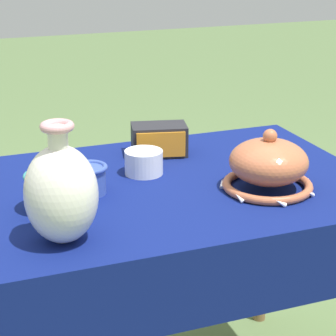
{
  "coord_description": "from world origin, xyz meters",
  "views": [
    {
      "loc": [
        -0.5,
        -1.49,
        1.35
      ],
      "look_at": [
        0.01,
        -0.14,
        0.81
      ],
      "focal_mm": 70.0,
      "sensor_mm": 36.0,
      "label": 1
    }
  ],
  "objects_px": {
    "vase_dome_bell": "(268,166)",
    "cup_wide_cobalt": "(90,179)",
    "mosaic_tile_box": "(159,140)",
    "pot_squat_porcelain": "(144,162)",
    "vase_tall_bulbous": "(61,193)",
    "cup_wide_teal": "(49,190)"
  },
  "relations": [
    {
      "from": "vase_tall_bulbous",
      "to": "mosaic_tile_box",
      "type": "height_order",
      "value": "vase_tall_bulbous"
    },
    {
      "from": "mosaic_tile_box",
      "to": "pot_squat_porcelain",
      "type": "bearing_deg",
      "value": -111.26
    },
    {
      "from": "pot_squat_porcelain",
      "to": "cup_wide_cobalt",
      "type": "relative_size",
      "value": 1.1
    },
    {
      "from": "vase_tall_bulbous",
      "to": "vase_dome_bell",
      "type": "xyz_separation_m",
      "value": [
        0.55,
        0.1,
        -0.05
      ]
    },
    {
      "from": "cup_wide_teal",
      "to": "vase_dome_bell",
      "type": "bearing_deg",
      "value": -6.94
    },
    {
      "from": "cup_wide_teal",
      "to": "cup_wide_cobalt",
      "type": "bearing_deg",
      "value": 28.72
    },
    {
      "from": "vase_dome_bell",
      "to": "cup_wide_cobalt",
      "type": "distance_m",
      "value": 0.45
    },
    {
      "from": "vase_tall_bulbous",
      "to": "cup_wide_teal",
      "type": "relative_size",
      "value": 2.27
    },
    {
      "from": "pot_squat_porcelain",
      "to": "cup_wide_teal",
      "type": "distance_m",
      "value": 0.32
    },
    {
      "from": "mosaic_tile_box",
      "to": "cup_wide_teal",
      "type": "relative_size",
      "value": 1.52
    },
    {
      "from": "cup_wide_cobalt",
      "to": "vase_tall_bulbous",
      "type": "bearing_deg",
      "value": -116.63
    },
    {
      "from": "vase_tall_bulbous",
      "to": "vase_dome_bell",
      "type": "height_order",
      "value": "vase_tall_bulbous"
    },
    {
      "from": "vase_dome_bell",
      "to": "pot_squat_porcelain",
      "type": "relative_size",
      "value": 2.35
    },
    {
      "from": "pot_squat_porcelain",
      "to": "cup_wide_cobalt",
      "type": "height_order",
      "value": "cup_wide_cobalt"
    },
    {
      "from": "vase_dome_bell",
      "to": "pot_squat_porcelain",
      "type": "height_order",
      "value": "vase_dome_bell"
    },
    {
      "from": "vase_dome_bell",
      "to": "mosaic_tile_box",
      "type": "bearing_deg",
      "value": 115.31
    },
    {
      "from": "vase_tall_bulbous",
      "to": "cup_wide_teal",
      "type": "distance_m",
      "value": 0.18
    },
    {
      "from": "mosaic_tile_box",
      "to": "cup_wide_teal",
      "type": "bearing_deg",
      "value": -129.6
    },
    {
      "from": "pot_squat_porcelain",
      "to": "cup_wide_cobalt",
      "type": "bearing_deg",
      "value": -152.78
    },
    {
      "from": "vase_tall_bulbous",
      "to": "cup_wide_teal",
      "type": "xyz_separation_m",
      "value": [
        0.0,
        0.17,
        -0.06
      ]
    },
    {
      "from": "mosaic_tile_box",
      "to": "pot_squat_porcelain",
      "type": "xyz_separation_m",
      "value": [
        -0.09,
        -0.13,
        -0.01
      ]
    },
    {
      "from": "cup_wide_cobalt",
      "to": "cup_wide_teal",
      "type": "height_order",
      "value": "cup_wide_teal"
    }
  ]
}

